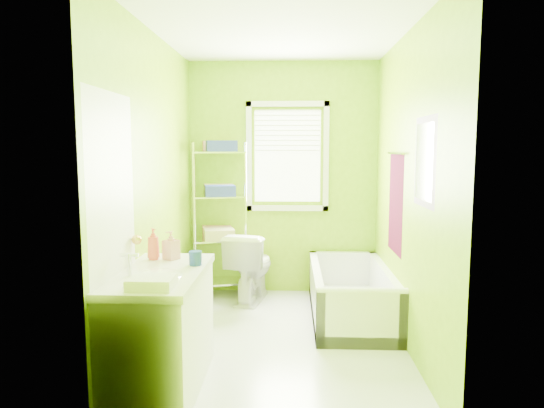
{
  "coord_description": "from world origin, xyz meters",
  "views": [
    {
      "loc": [
        0.1,
        -4.01,
        1.65
      ],
      "look_at": [
        -0.07,
        0.25,
        1.15
      ],
      "focal_mm": 32.0,
      "sensor_mm": 36.0,
      "label": 1
    }
  ],
  "objects_px": {
    "toilet": "(251,266)",
    "wire_shelf_unit": "(221,202)",
    "bathtub": "(351,301)",
    "vanity": "(161,326)"
  },
  "relations": [
    {
      "from": "bathtub",
      "to": "vanity",
      "type": "distance_m",
      "value": 2.08
    },
    {
      "from": "bathtub",
      "to": "toilet",
      "type": "relative_size",
      "value": 2.1
    },
    {
      "from": "toilet",
      "to": "wire_shelf_unit",
      "type": "xyz_separation_m",
      "value": [
        -0.34,
        0.18,
        0.68
      ]
    },
    {
      "from": "bathtub",
      "to": "wire_shelf_unit",
      "type": "relative_size",
      "value": 0.92
    },
    {
      "from": "bathtub",
      "to": "toilet",
      "type": "xyz_separation_m",
      "value": [
        -1.02,
        0.52,
        0.22
      ]
    },
    {
      "from": "toilet",
      "to": "vanity",
      "type": "height_order",
      "value": "vanity"
    },
    {
      "from": "bathtub",
      "to": "wire_shelf_unit",
      "type": "distance_m",
      "value": 1.77
    },
    {
      "from": "vanity",
      "to": "wire_shelf_unit",
      "type": "xyz_separation_m",
      "value": [
        0.1,
        2.14,
        0.62
      ]
    },
    {
      "from": "toilet",
      "to": "vanity",
      "type": "distance_m",
      "value": 2.02
    },
    {
      "from": "toilet",
      "to": "wire_shelf_unit",
      "type": "relative_size",
      "value": 0.44
    }
  ]
}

